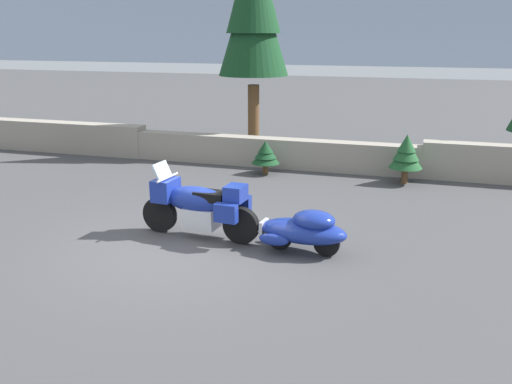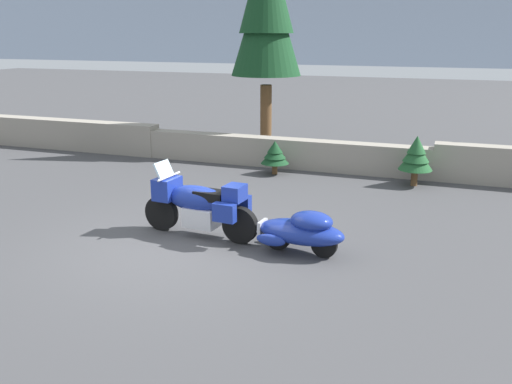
# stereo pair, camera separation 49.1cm
# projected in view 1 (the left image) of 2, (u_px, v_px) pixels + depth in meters

# --- Properties ---
(ground_plane) EXTENTS (80.00, 80.00, 0.00)m
(ground_plane) POSITION_uv_depth(u_px,v_px,m) (173.00, 248.00, 9.59)
(ground_plane) COLOR #424244
(stone_guard_wall) EXTENTS (24.00, 0.55, 0.95)m
(stone_guard_wall) POSITION_uv_depth(u_px,v_px,m) (259.00, 150.00, 15.45)
(stone_guard_wall) COLOR gray
(stone_guard_wall) RESTS_ON ground
(distant_ridgeline) EXTENTS (240.00, 80.00, 16.00)m
(distant_ridgeline) POSITION_uv_depth(u_px,v_px,m) (411.00, 7.00, 95.99)
(distant_ridgeline) COLOR #99A8BF
(distant_ridgeline) RESTS_ON ground
(touring_motorcycle) EXTENTS (2.31, 0.86, 1.33)m
(touring_motorcycle) POSITION_uv_depth(u_px,v_px,m) (199.00, 204.00, 9.95)
(touring_motorcycle) COLOR black
(touring_motorcycle) RESTS_ON ground
(car_shaped_trailer) EXTENTS (2.22, 0.85, 0.76)m
(car_shaped_trailer) POSITION_uv_depth(u_px,v_px,m) (304.00, 229.00, 9.29)
(car_shaped_trailer) COLOR black
(car_shaped_trailer) RESTS_ON ground
(pine_sapling_near) EXTENTS (0.81, 0.81, 1.23)m
(pine_sapling_near) POSITION_uv_depth(u_px,v_px,m) (406.00, 153.00, 13.49)
(pine_sapling_near) COLOR brown
(pine_sapling_near) RESTS_ON ground
(pine_sapling_farther) EXTENTS (0.74, 0.74, 0.88)m
(pine_sapling_farther) POSITION_uv_depth(u_px,v_px,m) (266.00, 153.00, 14.50)
(pine_sapling_farther) COLOR brown
(pine_sapling_farther) RESTS_ON ground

